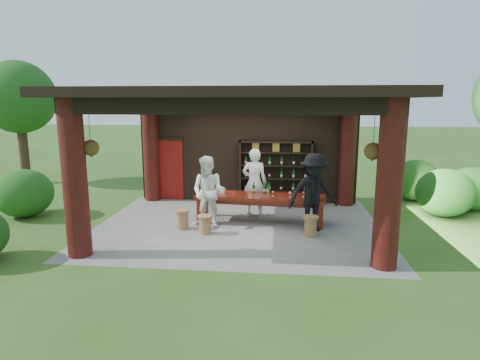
# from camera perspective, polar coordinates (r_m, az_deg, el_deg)

# --- Properties ---
(ground) EXTENTS (90.00, 90.00, 0.00)m
(ground) POSITION_cam_1_polar(r_m,az_deg,el_deg) (10.68, -0.22, -6.48)
(ground) COLOR #2D5119
(ground) RESTS_ON ground
(pavilion) EXTENTS (7.50, 6.00, 3.60)m
(pavilion) POSITION_cam_1_polar(r_m,az_deg,el_deg) (10.67, -0.05, 5.20)
(pavilion) COLOR slate
(pavilion) RESTS_ON ground
(wine_shelf) EXTENTS (2.29, 0.35, 2.02)m
(wine_shelf) POSITION_cam_1_polar(r_m,az_deg,el_deg) (12.77, 5.07, 1.08)
(wine_shelf) COLOR black
(wine_shelf) RESTS_ON ground
(tasting_table) EXTENTS (3.52, 1.17, 0.75)m
(tasting_table) POSITION_cam_1_polar(r_m,az_deg,el_deg) (10.83, 2.89, -2.77)
(tasting_table) COLOR #4F160B
(tasting_table) RESTS_ON ground
(stool_near_left) EXTENTS (0.36, 0.36, 0.47)m
(stool_near_left) POSITION_cam_1_polar(r_m,az_deg,el_deg) (10.00, -5.00, -6.26)
(stool_near_left) COLOR brown
(stool_near_left) RESTS_ON ground
(stool_near_right) EXTENTS (0.38, 0.38, 0.50)m
(stool_near_right) POSITION_cam_1_polar(r_m,az_deg,el_deg) (9.96, 10.00, -6.38)
(stool_near_right) COLOR brown
(stool_near_right) RESTS_ON ground
(stool_far_left) EXTENTS (0.39, 0.39, 0.51)m
(stool_far_left) POSITION_cam_1_polar(r_m,az_deg,el_deg) (10.44, -8.20, -5.47)
(stool_far_left) COLOR brown
(stool_far_left) RESTS_ON ground
(host) EXTENTS (0.75, 0.54, 1.93)m
(host) POSITION_cam_1_polar(r_m,az_deg,el_deg) (11.43, 2.07, -0.32)
(host) COLOR white
(host) RESTS_ON ground
(guest_woman) EXTENTS (1.04, 0.90, 1.86)m
(guest_woman) POSITION_cam_1_polar(r_m,az_deg,el_deg) (10.39, -4.50, -1.70)
(guest_woman) COLOR white
(guest_woman) RESTS_ON ground
(guest_man) EXTENTS (1.43, 1.07, 1.97)m
(guest_man) POSITION_cam_1_polar(r_m,az_deg,el_deg) (10.17, 10.36, -1.80)
(guest_man) COLOR black
(guest_man) RESTS_ON ground
(table_bottles) EXTENTS (0.47, 0.16, 0.31)m
(table_bottles) POSITION_cam_1_polar(r_m,az_deg,el_deg) (11.02, 3.14, -1.07)
(table_bottles) COLOR #194C1E
(table_bottles) RESTS_ON tasting_table
(table_glasses) EXTENTS (1.01, 0.34, 0.15)m
(table_glasses) POSITION_cam_1_polar(r_m,az_deg,el_deg) (10.73, 6.55, -1.91)
(table_glasses) COLOR silver
(table_glasses) RESTS_ON tasting_table
(napkin_basket) EXTENTS (0.27, 0.20, 0.14)m
(napkin_basket) POSITION_cam_1_polar(r_m,az_deg,el_deg) (10.96, -2.84, -1.60)
(napkin_basket) COLOR #BF6672
(napkin_basket) RESTS_ON tasting_table
(shrubs) EXTENTS (14.55, 7.87, 1.36)m
(shrubs) POSITION_cam_1_polar(r_m,az_deg,el_deg) (11.26, 12.84, -2.92)
(shrubs) COLOR #194C14
(shrubs) RESTS_ON ground
(trees) EXTENTS (21.42, 10.10, 4.80)m
(trees) POSITION_cam_1_polar(r_m,az_deg,el_deg) (12.07, 15.00, 11.39)
(trees) COLOR #3F2819
(trees) RESTS_ON ground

